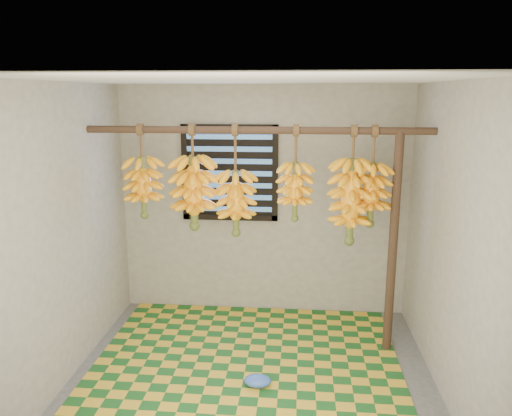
# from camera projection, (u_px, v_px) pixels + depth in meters

# --- Properties ---
(floor) EXTENTS (3.00, 3.00, 0.01)m
(floor) POSITION_uv_depth(u_px,v_px,m) (250.00, 386.00, 4.04)
(floor) COLOR #4D4D4D
(floor) RESTS_ON ground
(ceiling) EXTENTS (3.00, 3.00, 0.01)m
(ceiling) POSITION_uv_depth(u_px,v_px,m) (250.00, 79.00, 3.49)
(ceiling) COLOR silver
(ceiling) RESTS_ON wall_back
(wall_back) EXTENTS (3.00, 0.01, 2.40)m
(wall_back) POSITION_uv_depth(u_px,v_px,m) (264.00, 202.00, 5.23)
(wall_back) COLOR gray
(wall_back) RESTS_ON floor
(wall_left) EXTENTS (0.01, 3.00, 2.40)m
(wall_left) POSITION_uv_depth(u_px,v_px,m) (58.00, 239.00, 3.89)
(wall_left) COLOR gray
(wall_left) RESTS_ON floor
(wall_right) EXTENTS (0.01, 3.00, 2.40)m
(wall_right) POSITION_uv_depth(u_px,v_px,m) (455.00, 249.00, 3.64)
(wall_right) COLOR gray
(wall_right) RESTS_ON floor
(window) EXTENTS (1.00, 0.04, 1.00)m
(window) POSITION_uv_depth(u_px,v_px,m) (230.00, 173.00, 5.16)
(window) COLOR black
(window) RESTS_ON wall_back
(hanging_pole) EXTENTS (3.00, 0.06, 0.06)m
(hanging_pole) POSITION_uv_depth(u_px,v_px,m) (257.00, 130.00, 4.27)
(hanging_pole) COLOR #412D1E
(hanging_pole) RESTS_ON wall_left
(support_post) EXTENTS (0.08, 0.08, 2.00)m
(support_post) POSITION_uv_depth(u_px,v_px,m) (393.00, 245.00, 4.39)
(support_post) COLOR #412D1E
(support_post) RESTS_ON floor
(woven_mat) EXTENTS (2.67, 2.14, 0.01)m
(woven_mat) POSITION_uv_depth(u_px,v_px,m) (248.00, 358.00, 4.45)
(woven_mat) COLOR #17511D
(woven_mat) RESTS_ON floor
(plastic_bag) EXTENTS (0.23, 0.17, 0.09)m
(plastic_bag) POSITION_uv_depth(u_px,v_px,m) (258.00, 381.00, 4.00)
(plastic_bag) COLOR blue
(plastic_bag) RESTS_ON woven_mat
(banana_bunch_a) EXTENTS (0.34, 0.34, 0.84)m
(banana_bunch_a) POSITION_uv_depth(u_px,v_px,m) (143.00, 187.00, 4.46)
(banana_bunch_a) COLOR brown
(banana_bunch_a) RESTS_ON hanging_pole
(banana_bunch_b) EXTENTS (0.39, 0.39, 0.93)m
(banana_bunch_b) POSITION_uv_depth(u_px,v_px,m) (194.00, 193.00, 4.44)
(banana_bunch_b) COLOR brown
(banana_bunch_b) RESTS_ON hanging_pole
(banana_bunch_c) EXTENTS (0.33, 0.33, 0.98)m
(banana_bunch_c) POSITION_uv_depth(u_px,v_px,m) (236.00, 203.00, 4.42)
(banana_bunch_c) COLOR brown
(banana_bunch_c) RESTS_ON hanging_pole
(banana_bunch_d) EXTENTS (0.31, 0.31, 0.84)m
(banana_bunch_d) POSITION_uv_depth(u_px,v_px,m) (295.00, 191.00, 4.36)
(banana_bunch_d) COLOR brown
(banana_bunch_d) RESTS_ON hanging_pole
(banana_bunch_e) EXTENTS (0.37, 0.37, 1.04)m
(banana_bunch_e) POSITION_uv_depth(u_px,v_px,m) (351.00, 201.00, 4.34)
(banana_bunch_e) COLOR brown
(banana_bunch_e) RESTS_ON hanging_pole
(banana_bunch_f) EXTENTS (0.32, 0.32, 0.88)m
(banana_bunch_f) POSITION_uv_depth(u_px,v_px,m) (371.00, 195.00, 4.31)
(banana_bunch_f) COLOR brown
(banana_bunch_f) RESTS_ON hanging_pole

